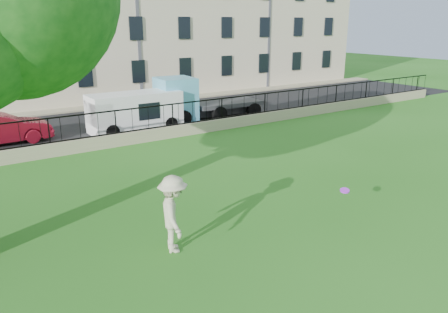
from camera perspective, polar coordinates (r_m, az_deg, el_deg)
ground at (r=11.65m, az=8.39°, el=-12.08°), size 120.00×120.00×0.00m
retaining_wall at (r=21.29m, az=-13.81°, el=2.13°), size 50.00×0.40×0.60m
iron_railing at (r=21.10m, az=-13.97°, el=4.36°), size 50.00×0.05×1.13m
street at (r=25.71m, az=-17.51°, el=3.71°), size 60.00×9.00×0.01m
sidewalk at (r=30.62m, az=-20.44°, el=5.60°), size 60.00×1.40×0.12m
building_row at (r=35.66m, az=-24.03°, el=17.85°), size 56.40×10.40×13.80m
man at (r=11.19m, az=-6.62°, el=-7.47°), size 1.15×1.49×2.03m
frisbee at (r=12.96m, az=15.49°, el=-4.29°), size 0.31×0.31×0.12m
red_sedan at (r=23.43m, az=-27.25°, el=3.21°), size 4.62×1.64×1.52m
white_van at (r=24.02m, az=-11.52°, el=5.74°), size 4.88×1.92×2.05m
blue_truck at (r=26.44m, az=-2.09°, el=7.72°), size 6.37×2.71×2.60m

